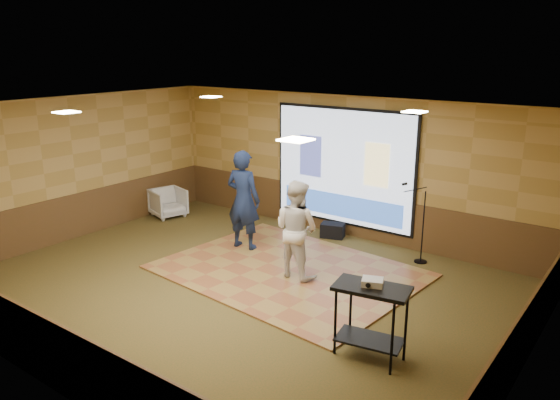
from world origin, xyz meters
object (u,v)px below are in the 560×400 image
Objects in this scene: av_table at (371,308)px; banquet_chair at (168,203)px; projector at (372,282)px; player_right at (296,229)px; projector_screen at (343,168)px; mic_stand at (419,237)px; dance_floor at (288,271)px; duffel_bag at (333,230)px; player_left at (243,200)px.

av_table is 1.35× the size of banquet_chair.
projector reaches higher than banquet_chair.
projector_screen is at bearing -73.57° from player_right.
projector_screen reaches higher than av_table.
projector_screen is 2.59m from player_right.
mic_stand is at bearing -14.14° from projector_screen.
projector_screen is 2.20× the size of mic_stand.
player_right is 2.49m from mic_stand.
banquet_chair is at bearing 166.50° from dance_floor.
duffel_bag is (-2.82, 3.76, -0.57)m from av_table.
banquet_chair is (-4.52, 1.12, -0.56)m from player_right.
projector is at bearing -33.17° from dance_floor.
duffel_bag is at bearing -131.18° from player_left.
projector_screen reaches higher than duffel_bag.
player_left reaches higher than duffel_bag.
player_left is at bearing -123.43° from duffel_bag.
player_left is 2.17m from duffel_bag.
projector_screen reaches higher than banquet_chair.
player_left is at bearing -120.20° from projector_screen.
projector_screen is at bearing 102.84° from projector.
player_right reaches higher than banquet_chair.
dance_floor is 2.54× the size of player_right.
player_left is 3.48m from mic_stand.
player_left is 2.66× the size of banquet_chair.
player_right is at bearing 123.93° from projector.
banquet_chair is at bearing -9.43° from player_right.
dance_floor is 2.21× the size of player_left.
mic_stand is at bearing 47.68° from dance_floor.
av_table is 3.80× the size of projector.
player_right is 1.72× the size of av_table.
player_right is (1.65, -0.54, -0.13)m from player_left.
mic_stand reaches higher than dance_floor.
banquet_chair is (-2.87, 0.59, -0.69)m from player_left.
av_table reaches higher than banquet_chair.
projector_screen is 1.35m from duffel_bag.
projector_screen is 0.75× the size of dance_floor.
banquet_chair is 4.11m from duffel_bag.
dance_floor is at bearing -81.40° from duffel_bag.
projector_screen is at bearing 124.55° from av_table.
dance_floor is at bearing 154.95° from player_left.
projector_screen is at bearing 82.67° from duffel_bag.
projector_screen is 6.78× the size of duffel_bag.
player_right is 4.69m from banquet_chair.
banquet_chair is (-5.99, -0.85, -0.15)m from mic_stand.
projector_screen is at bearing 156.32° from mic_stand.
player_right is (0.52, -2.48, -0.57)m from projector_screen.
mic_stand is at bearing -6.08° from duffel_bag.
banquet_chair reaches higher than duffel_bag.
banquet_chair is at bearing -161.33° from projector_screen.
projector is 3.63m from mic_stand.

